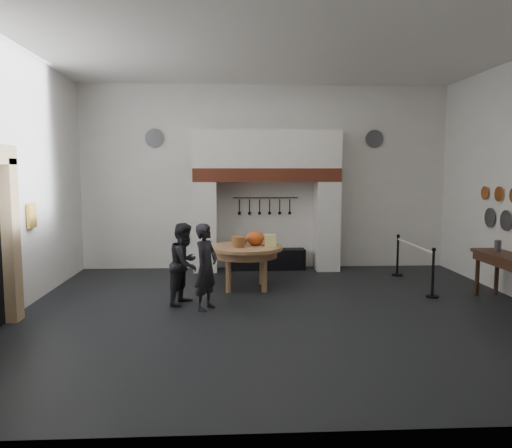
{
  "coord_description": "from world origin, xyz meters",
  "views": [
    {
      "loc": [
        -0.9,
        -8.33,
        2.39
      ],
      "look_at": [
        -0.37,
        1.55,
        1.35
      ],
      "focal_mm": 35.0,
      "sensor_mm": 36.0,
      "label": 1
    }
  ],
  "objects": [
    {
      "name": "wicker_basket",
      "position": [
        -0.72,
        1.6,
        0.98
      ],
      "size": [
        0.37,
        0.37,
        0.22
      ],
      "primitive_type": "cone",
      "rotation": [
        3.14,
        0.0,
        0.16
      ],
      "color": "#9D6039",
      "rests_on": "work_table"
    },
    {
      "name": "iron_range",
      "position": [
        0.0,
        3.72,
        0.25
      ],
      "size": [
        1.9,
        0.45,
        0.5
      ],
      "primitive_type": "cube",
      "color": "black",
      "rests_on": "floor"
    },
    {
      "name": "pewter_plate_back_right",
      "position": [
        2.7,
        3.96,
        3.2
      ],
      "size": [
        0.44,
        0.03,
        0.44
      ],
      "primitive_type": "cylinder",
      "rotation": [
        1.57,
        0.0,
        0.0
      ],
      "color": "#4C4C51",
      "rests_on": "wall_back"
    },
    {
      "name": "visitor_near",
      "position": [
        -1.31,
        0.2,
        0.75
      ],
      "size": [
        0.58,
        0.65,
        1.5
      ],
      "primitive_type": "imported",
      "rotation": [
        0.0,
        0.0,
        1.08
      ],
      "color": "black",
      "rests_on": "floor"
    },
    {
      "name": "pewter_jug",
      "position": [
        4.1,
        0.6,
        1.01
      ],
      "size": [
        0.12,
        0.12,
        0.22
      ],
      "primitive_type": "cylinder",
      "color": "#4B4B50",
      "rests_on": "side_table"
    },
    {
      "name": "door_jamb_far",
      "position": [
        -4.38,
        -0.3,
        1.3
      ],
      "size": [
        0.22,
        0.3,
        2.6
      ],
      "primitive_type": "cube",
      "color": "tan",
      "rests_on": "floor"
    },
    {
      "name": "utensil_rail",
      "position": [
        0.0,
        3.92,
        1.75
      ],
      "size": [
        1.6,
        0.02,
        0.02
      ],
      "primitive_type": "cylinder",
      "rotation": [
        0.0,
        1.57,
        0.0
      ],
      "color": "black",
      "rests_on": "wall_back"
    },
    {
      "name": "cheese_block_big",
      "position": [
        -0.07,
        1.7,
        0.99
      ],
      "size": [
        0.22,
        0.22,
        0.24
      ],
      "primitive_type": "cube",
      "color": "#E6E689",
      "rests_on": "work_table"
    },
    {
      "name": "chimney_pier_left",
      "position": [
        -1.48,
        3.65,
        1.07
      ],
      "size": [
        0.55,
        0.7,
        2.15
      ],
      "primitive_type": "cube",
      "color": "silver",
      "rests_on": "floor"
    },
    {
      "name": "copper_pan_c",
      "position": [
        4.46,
        1.3,
        1.95
      ],
      "size": [
        0.03,
        0.3,
        0.3
      ],
      "primitive_type": "cylinder",
      "rotation": [
        0.0,
        1.57,
        0.0
      ],
      "color": "#C6662D",
      "rests_on": "wall_right"
    },
    {
      "name": "wall_front",
      "position": [
        0.0,
        -4.0,
        2.25
      ],
      "size": [
        9.0,
        0.02,
        4.5
      ],
      "primitive_type": "cube",
      "color": "silver",
      "rests_on": "floor"
    },
    {
      "name": "pewter_plate_mid",
      "position": [
        4.46,
        1.0,
        1.45
      ],
      "size": [
        0.03,
        0.4,
        0.4
      ],
      "primitive_type": "cylinder",
      "rotation": [
        0.0,
        1.57,
        0.0
      ],
      "color": "#4C4C51",
      "rests_on": "wall_right"
    },
    {
      "name": "cheese_block_small",
      "position": [
        -0.09,
        2.0,
        0.97
      ],
      "size": [
        0.18,
        0.18,
        0.2
      ],
      "primitive_type": "cube",
      "color": "#FFE498",
      "rests_on": "work_table"
    },
    {
      "name": "barrier_rope",
      "position": [
        2.97,
        1.81,
        0.85
      ],
      "size": [
        0.04,
        2.0,
        0.04
      ],
      "primitive_type": "cylinder",
      "rotation": [
        1.57,
        0.0,
        0.0
      ],
      "color": "white",
      "rests_on": "barrier_post_near"
    },
    {
      "name": "floor",
      "position": [
        0.0,
        0.0,
        0.0
      ],
      "size": [
        9.0,
        8.0,
        0.02
      ],
      "primitive_type": "cube",
      "color": "black",
      "rests_on": "ground"
    },
    {
      "name": "copper_pan_d",
      "position": [
        4.46,
        1.85,
        1.95
      ],
      "size": [
        0.03,
        0.28,
        0.28
      ],
      "primitive_type": "cylinder",
      "rotation": [
        0.0,
        1.57,
        0.0
      ],
      "color": "#C6662D",
      "rests_on": "wall_right"
    },
    {
      "name": "wall_plaque",
      "position": [
        -4.45,
        0.8,
        1.6
      ],
      "size": [
        0.05,
        0.34,
        0.44
      ],
      "primitive_type": "cube",
      "color": "gold",
      "rests_on": "wall_left"
    },
    {
      "name": "wall_back",
      "position": [
        0.0,
        4.0,
        2.25
      ],
      "size": [
        9.0,
        0.02,
        4.5
      ],
      "primitive_type": "cube",
      "color": "silver",
      "rests_on": "floor"
    },
    {
      "name": "bread_loaf",
      "position": [
        -0.67,
        2.1,
        0.94
      ],
      "size": [
        0.31,
        0.18,
        0.13
      ],
      "primitive_type": "ellipsoid",
      "color": "#A6693B",
      "rests_on": "work_table"
    },
    {
      "name": "barrier_post_near",
      "position": [
        2.97,
        0.81,
        0.45
      ],
      "size": [
        0.05,
        0.05,
        0.9
      ],
      "primitive_type": "cylinder",
      "color": "black",
      "rests_on": "floor"
    },
    {
      "name": "barrier_post_far",
      "position": [
        2.97,
        2.81,
        0.45
      ],
      "size": [
        0.05,
        0.05,
        0.9
      ],
      "primitive_type": "cylinder",
      "color": "black",
      "rests_on": "floor"
    },
    {
      "name": "work_table",
      "position": [
        -0.57,
        1.75,
        0.84
      ],
      "size": [
        1.73,
        1.73,
        0.07
      ],
      "primitive_type": "cylinder",
      "rotation": [
        0.0,
        0.0,
        0.16
      ],
      "color": "tan",
      "rests_on": "floor"
    },
    {
      "name": "chimney_pier_right",
      "position": [
        1.48,
        3.65,
        1.07
      ],
      "size": [
        0.55,
        0.7,
        2.15
      ],
      "primitive_type": "cube",
      "color": "silver",
      "rests_on": "floor"
    },
    {
      "name": "ceiling",
      "position": [
        0.0,
        0.0,
        4.5
      ],
      "size": [
        9.0,
        8.0,
        0.02
      ],
      "primitive_type": "cube",
      "color": "silver",
      "rests_on": "wall_back"
    },
    {
      "name": "wall_left",
      "position": [
        -4.5,
        0.0,
        2.25
      ],
      "size": [
        0.02,
        8.0,
        4.5
      ],
      "primitive_type": "cube",
      "color": "silver",
      "rests_on": "floor"
    },
    {
      "name": "chimney_hood",
      "position": [
        0.0,
        3.65,
        2.92
      ],
      "size": [
        3.5,
        0.7,
        0.9
      ],
      "primitive_type": "cube",
      "color": "silver",
      "rests_on": "hearth_brick_band"
    },
    {
      "name": "pewter_plate_back_left",
      "position": [
        -2.7,
        3.96,
        3.2
      ],
      "size": [
        0.44,
        0.03,
        0.44
      ],
      "primitive_type": "cylinder",
      "rotation": [
        1.57,
        0.0,
        0.0
      ],
      "color": "#4C4C51",
      "rests_on": "wall_back"
    },
    {
      "name": "visitor_far",
      "position": [
        -1.71,
        0.6,
        0.74
      ],
      "size": [
        0.79,
        0.87,
        1.48
      ],
      "primitive_type": "imported",
      "rotation": [
        0.0,
        0.0,
        1.19
      ],
      "color": "black",
      "rests_on": "floor"
    },
    {
      "name": "pumpkin",
      "position": [
        -0.37,
        1.85,
        1.03
      ],
      "size": [
        0.36,
        0.36,
        0.31
      ],
      "primitive_type": "ellipsoid",
      "color": "#C8471C",
      "rests_on": "work_table"
    },
    {
      "name": "pewter_plate_right",
      "position": [
        4.46,
        1.6,
        1.45
      ],
      "size": [
        0.03,
        0.4,
        0.4
      ],
      "primitive_type": "cylinder",
      "rotation": [
        0.0,
        1.57,
        0.0
      ],
      "color": "#4C4C51",
      "rests_on": "wall_right"
    },
    {
      "name": "hearth_brick_band",
      "position": [
        0.0,
        3.65,
        2.31
      ],
      "size": [
        3.5,
        0.72,
        0.32
      ],
      "primitive_type": "cube",
      "color": "#9E442B",
      "rests_on": "chimney_pier_left"
    }
  ]
}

